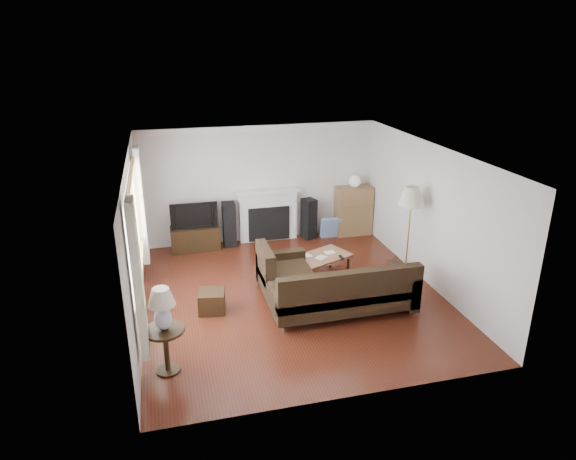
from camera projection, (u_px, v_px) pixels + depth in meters
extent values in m
cube|color=#4C1D11|center=(292.00, 295.00, 8.86)|extent=(5.10, 5.60, 0.04)
cube|color=white|center=(293.00, 153.00, 7.97)|extent=(5.10, 5.60, 0.04)
cube|color=silver|center=(260.00, 184.00, 10.91)|extent=(5.00, 0.04, 2.50)
cube|color=silver|center=(353.00, 308.00, 5.92)|extent=(5.00, 0.04, 2.50)
cube|color=silver|center=(135.00, 242.00, 7.84)|extent=(0.04, 5.50, 2.50)
cube|color=silver|center=(430.00, 215.00, 8.99)|extent=(0.04, 5.50, 2.50)
cube|color=olive|center=(136.00, 228.00, 7.56)|extent=(0.12, 2.74, 1.54)
cube|color=silver|center=(138.00, 281.00, 6.25)|extent=(0.10, 0.35, 2.10)
cube|color=silver|center=(141.00, 206.00, 9.01)|extent=(0.10, 0.35, 2.10)
cube|color=white|center=(268.00, 215.00, 11.08)|extent=(1.40, 0.26, 1.15)
cube|color=black|center=(195.00, 238.00, 10.70)|extent=(1.00, 0.45, 0.50)
imported|color=black|center=(194.00, 214.00, 10.51)|extent=(0.96, 0.13, 0.55)
cube|color=black|center=(229.00, 224.00, 10.84)|extent=(0.27, 0.32, 0.95)
cube|color=black|center=(309.00, 219.00, 11.24)|extent=(0.33, 0.36, 0.89)
cube|color=olive|center=(353.00, 211.00, 11.43)|extent=(0.80, 0.38, 1.10)
sphere|color=white|center=(355.00, 181.00, 11.19)|extent=(0.26, 0.26, 0.26)
cube|color=black|center=(343.00, 289.00, 8.20)|extent=(2.52, 1.84, 0.82)
cube|color=brown|center=(319.00, 267.00, 9.40)|extent=(1.30, 1.03, 0.45)
cube|color=black|center=(212.00, 301.00, 8.30)|extent=(0.48, 0.48, 0.35)
cube|color=gold|center=(408.00, 234.00, 9.16)|extent=(0.58, 0.58, 1.75)
cube|color=black|center=(166.00, 350.00, 6.74)|extent=(0.52, 0.52, 0.65)
cube|color=silver|center=(162.00, 309.00, 6.53)|extent=(0.36, 0.36, 0.58)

